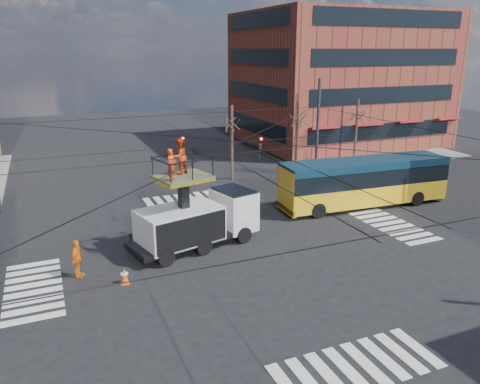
% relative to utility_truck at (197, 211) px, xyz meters
% --- Properties ---
extents(ground, '(120.00, 120.00, 0.00)m').
position_rel_utility_truck_xyz_m(ground, '(1.74, -1.72, -1.97)').
color(ground, black).
rests_on(ground, ground).
extents(sidewalk_ne, '(18.00, 18.00, 0.12)m').
position_rel_utility_truck_xyz_m(sidewalk_ne, '(22.74, 19.28, -1.91)').
color(sidewalk_ne, slate).
rests_on(sidewalk_ne, ground).
extents(crosswalks, '(22.40, 22.40, 0.02)m').
position_rel_utility_truck_xyz_m(crosswalks, '(1.74, -1.72, -1.96)').
color(crosswalks, silver).
rests_on(crosswalks, ground).
extents(building_ne, '(20.06, 16.06, 14.00)m').
position_rel_utility_truck_xyz_m(building_ne, '(23.72, 22.26, 5.03)').
color(building_ne, brown).
rests_on(building_ne, ground).
extents(overhead_network, '(24.24, 24.24, 8.00)m').
position_rel_utility_truck_xyz_m(overhead_network, '(1.67, -1.32, 2.31)').
color(overhead_network, '#2D2D30').
rests_on(overhead_network, ground).
extents(tree_a, '(2.00, 2.00, 6.00)m').
position_rel_utility_truck_xyz_m(tree_a, '(6.74, 11.78, 2.65)').
color(tree_a, '#382B21').
rests_on(tree_a, ground).
extents(tree_b, '(2.00, 2.00, 6.00)m').
position_rel_utility_truck_xyz_m(tree_b, '(12.74, 11.78, 2.65)').
color(tree_b, '#382B21').
rests_on(tree_b, ground).
extents(tree_c, '(2.00, 2.00, 6.00)m').
position_rel_utility_truck_xyz_m(tree_c, '(18.74, 11.78, 2.65)').
color(tree_c, '#382B21').
rests_on(tree_c, ground).
extents(utility_truck, '(7.35, 3.99, 5.90)m').
position_rel_utility_truck_xyz_m(utility_truck, '(0.00, 0.00, 0.00)').
color(utility_truck, black).
rests_on(utility_truck, ground).
extents(city_bus, '(11.80, 3.31, 3.20)m').
position_rel_utility_truck_xyz_m(city_bus, '(12.39, 2.09, -0.25)').
color(city_bus, yellow).
rests_on(city_bus, ground).
extents(traffic_cone, '(0.36, 0.36, 0.75)m').
position_rel_utility_truck_xyz_m(traffic_cone, '(-4.42, -2.81, -1.60)').
color(traffic_cone, '#FF560A').
rests_on(traffic_cone, ground).
extents(worker_ground, '(0.81, 1.16, 1.83)m').
position_rel_utility_truck_xyz_m(worker_ground, '(-6.29, -1.31, -1.06)').
color(worker_ground, orange).
rests_on(worker_ground, ground).
extents(flagger, '(1.14, 1.45, 1.97)m').
position_rel_utility_truck_xyz_m(flagger, '(8.64, 1.81, -0.99)').
color(flagger, '#F2470F').
rests_on(flagger, ground).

